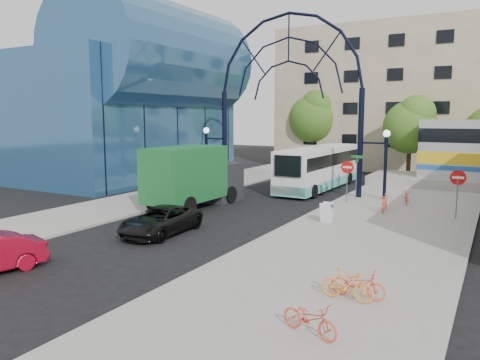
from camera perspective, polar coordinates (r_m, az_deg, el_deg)
The scene contains 20 objects.
ground at distance 20.74m, azimuth -10.06°, elevation -7.01°, with size 120.00×120.00×0.00m, color black.
sidewalk_east at distance 20.71m, azimuth 15.06°, elevation -7.01°, with size 8.00×56.00×0.12m, color gray.
plaza_west at distance 29.31m, azimuth -12.51°, elevation -2.61°, with size 5.00×50.00×0.12m, color gray.
gateway_arch at distance 32.29m, azimuth 5.91°, elevation 13.61°, with size 13.64×0.44×12.10m.
stop_sign at distance 28.79m, azimuth 12.94°, elevation 1.08°, with size 0.80×0.07×2.50m.
do_not_enter_sign at distance 25.75m, azimuth 25.01°, elevation -0.27°, with size 0.76×0.07×2.48m.
street_name_sign at distance 29.25m, azimuth 14.04°, elevation 1.42°, with size 0.70×0.70×2.80m.
sandwich_board at distance 23.06m, azimuth 10.54°, elevation -3.63°, with size 0.55×0.61×0.99m.
transit_hall at distance 41.46m, azimuth -13.64°, elevation 9.57°, with size 16.50×18.00×14.50m.
apartment_block at distance 51.61m, azimuth 17.38°, elevation 9.38°, with size 20.00×12.10×14.00m.
tree_north_a at distance 41.94m, azimuth 20.21°, elevation 6.42°, with size 4.48×4.48×7.00m.
tree_north_b at distance 48.36m, azimuth 9.14°, elevation 7.70°, with size 5.12×5.12×8.00m.
city_bus at distance 34.44m, azimuth 9.66°, elevation 1.55°, with size 2.81×11.09×3.03m.
green_truck at distance 27.32m, azimuth -5.55°, elevation 0.41°, with size 2.89×7.09×3.54m.
black_suv at distance 21.32m, azimuth -9.63°, elevation -4.89°, with size 2.04×4.43×1.23m, color black.
bike_near_a at distance 29.15m, azimuth 19.66°, elevation -1.97°, with size 0.56×1.61×0.85m, color #E34F2D.
bike_near_b at distance 26.43m, azimuth 17.20°, elevation -2.70°, with size 0.46×1.62×0.97m, color #E64C2E.
bike_far_a at distance 14.01m, azimuth 14.20°, elevation -12.16°, with size 0.55×1.57×0.83m, color #F65131.
bike_far_b at distance 13.73m, azimuth 12.93°, elevation -12.32°, with size 0.43×1.53×0.92m, color orange.
bike_far_c at distance 11.60m, azimuth 8.53°, elevation -16.35°, with size 0.54×1.55×0.81m, color #DC442C.
Camera 1 is at (12.76, -15.48, 5.25)m, focal length 35.00 mm.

